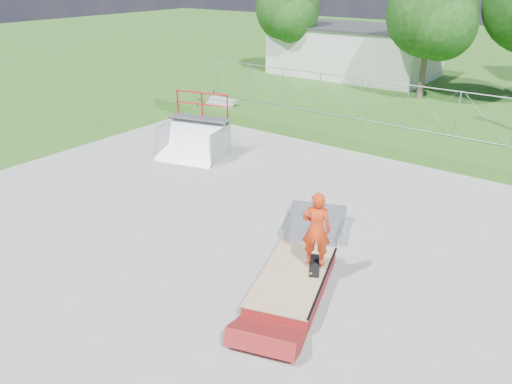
# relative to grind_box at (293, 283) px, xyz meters

# --- Properties ---
(ground) EXTENTS (120.00, 120.00, 0.00)m
(ground) POSITION_rel_grind_box_xyz_m (-2.04, 1.10, -0.21)
(ground) COLOR #2D611B
(ground) RESTS_ON ground
(concrete_pad) EXTENTS (20.00, 16.00, 0.04)m
(concrete_pad) POSITION_rel_grind_box_xyz_m (-2.04, 1.10, -0.19)
(concrete_pad) COLOR gray
(concrete_pad) RESTS_ON ground
(grass_berm) EXTENTS (24.00, 3.00, 0.50)m
(grass_berm) POSITION_rel_grind_box_xyz_m (-2.04, 10.60, 0.04)
(grass_berm) COLOR #2D611B
(grass_berm) RESTS_ON ground
(grind_box) EXTENTS (2.14, 3.10, 0.42)m
(grind_box) POSITION_rel_grind_box_xyz_m (0.00, 0.00, 0.00)
(grind_box) COLOR maroon
(grind_box) RESTS_ON concrete_pad
(quarter_pipe) EXTENTS (2.68, 2.43, 2.27)m
(quarter_pipe) POSITION_rel_grind_box_xyz_m (-7.58, 4.92, 0.92)
(quarter_pipe) COLOR #ABAFB4
(quarter_pipe) RESTS_ON concrete_pad
(flat_bank_ramp) EXTENTS (2.01, 2.07, 0.47)m
(flat_bank_ramp) POSITION_rel_grind_box_xyz_m (-0.98, 2.63, 0.02)
(flat_bank_ramp) COLOR #ABAFB4
(flat_bank_ramp) RESTS_ON concrete_pad
(skateboard) EXTENTS (0.58, 0.80, 0.13)m
(skateboard) POSITION_rel_grind_box_xyz_m (0.23, 0.51, 0.25)
(skateboard) COLOR black
(skateboard) RESTS_ON grind_box
(skater) EXTENTS (0.73, 0.61, 1.71)m
(skater) POSITION_rel_grind_box_xyz_m (0.23, 0.51, 1.11)
(skater) COLOR red
(skater) RESTS_ON grind_box
(concrete_stairs) EXTENTS (1.50, 1.60, 0.80)m
(concrete_stairs) POSITION_rel_grind_box_xyz_m (-10.54, 9.80, 0.19)
(concrete_stairs) COLOR gray
(concrete_stairs) RESTS_ON ground
(chain_link_fence) EXTENTS (20.00, 0.06, 1.80)m
(chain_link_fence) POSITION_rel_grind_box_xyz_m (-2.04, 11.60, 1.19)
(chain_link_fence) COLOR #95999E
(chain_link_fence) RESTS_ON grass_berm
(utility_building_flat) EXTENTS (10.00, 6.00, 3.00)m
(utility_building_flat) POSITION_rel_grind_box_xyz_m (-10.04, 23.10, 1.29)
(utility_building_flat) COLOR silver
(utility_building_flat) RESTS_ON ground
(tree_left_near) EXTENTS (4.76, 4.48, 6.65)m
(tree_left_near) POSITION_rel_grind_box_xyz_m (-3.79, 18.93, 4.03)
(tree_left_near) COLOR brown
(tree_left_near) RESTS_ON ground
(tree_left_far) EXTENTS (4.42, 4.16, 6.18)m
(tree_left_far) POSITION_rel_grind_box_xyz_m (-13.81, 20.94, 3.72)
(tree_left_far) COLOR brown
(tree_left_far) RESTS_ON ground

